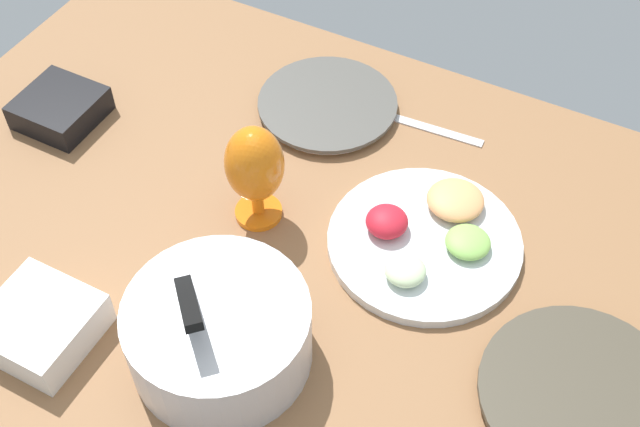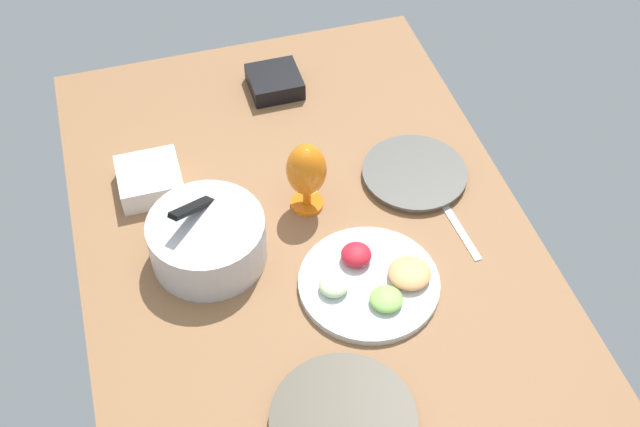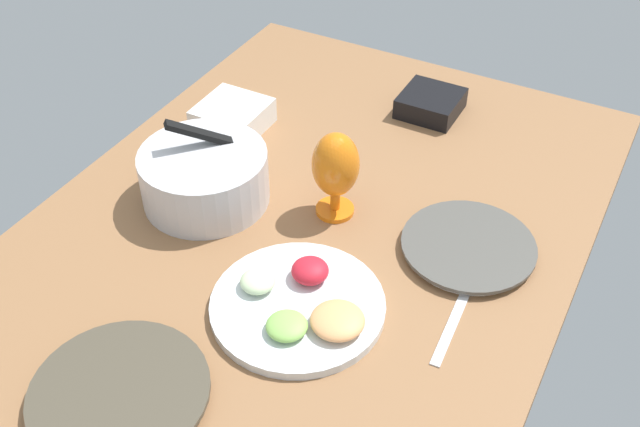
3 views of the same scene
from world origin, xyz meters
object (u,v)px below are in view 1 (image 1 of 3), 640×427
mixing_bowl (219,331)px  hurricane_glass_orange (255,167)px  square_bowl_black (60,107)px  dinner_plate_left (581,397)px  fruit_platter (426,238)px  dinner_plate_right (328,105)px  square_bowl_white (40,323)px

mixing_bowl → hurricane_glass_orange: size_ratio=1.38×
square_bowl_black → dinner_plate_left: bearing=173.2°
hurricane_glass_orange → square_bowl_black: size_ratio=1.38×
hurricane_glass_orange → dinner_plate_left: bearing=171.2°
dinner_plate_left → mixing_bowl: 51.21cm
fruit_platter → dinner_plate_right: bearing=-36.2°
hurricane_glass_orange → square_bowl_white: bearing=65.5°
dinner_plate_left → hurricane_glass_orange: hurricane_glass_orange is taller
dinner_plate_right → fruit_platter: (-28.71, 20.98, 0.54)cm
hurricane_glass_orange → square_bowl_black: bearing=-4.2°
dinner_plate_left → fruit_platter: bearing=-28.0°
mixing_bowl → square_bowl_white: (24.83, 9.60, -2.80)cm
dinner_plate_left → square_bowl_black: (100.89, -12.06, 1.48)cm
dinner_plate_left → square_bowl_black: square_bowl_black is taller
dinner_plate_right → hurricane_glass_orange: hurricane_glass_orange is taller
dinner_plate_right → hurricane_glass_orange: (-1.58, 28.06, 10.31)cm
mixing_bowl → fruit_platter: bearing=-119.3°
fruit_platter → square_bowl_white: 60.33cm
square_bowl_black → square_bowl_white: 47.38cm
dinner_plate_right → fruit_platter: bearing=143.8°
mixing_bowl → hurricane_glass_orange: (8.86, -25.49, 5.18)cm
mixing_bowl → fruit_platter: mixing_bowl is taller
dinner_plate_right → fruit_platter: 35.56cm
dinner_plate_left → fruit_platter: size_ratio=0.92×
dinner_plate_right → square_bowl_white: 64.81cm
mixing_bowl → fruit_platter: (-18.27, -32.57, -4.59)cm
hurricane_glass_orange → fruit_platter: bearing=-165.4°
fruit_platter → square_bowl_black: fruit_platter is taller
fruit_platter → hurricane_glass_orange: (27.13, 7.08, 9.77)cm
fruit_platter → mixing_bowl: bearing=60.7°
fruit_platter → square_bowl_white: (43.10, 42.17, 1.80)cm
hurricane_glass_orange → square_bowl_black: hurricane_glass_orange is taller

